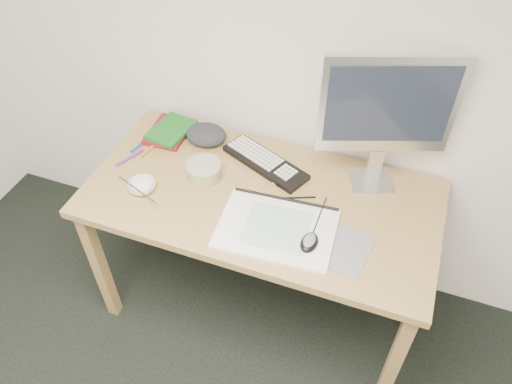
# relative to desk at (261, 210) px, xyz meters

# --- Properties ---
(desk) EXTENTS (1.40, 0.70, 0.75)m
(desk) POSITION_rel_desk_xyz_m (0.00, 0.00, 0.00)
(desk) COLOR #A8864D
(desk) RESTS_ON ground
(mousepad) EXTENTS (0.26, 0.25, 0.00)m
(mousepad) POSITION_rel_desk_xyz_m (0.34, -0.15, 0.08)
(mousepad) COLOR gray
(mousepad) RESTS_ON desk
(sketchpad) EXTENTS (0.45, 0.34, 0.01)m
(sketchpad) POSITION_rel_desk_xyz_m (0.11, -0.15, 0.09)
(sketchpad) COLOR silver
(sketchpad) RESTS_ON desk
(keyboard) EXTENTS (0.41, 0.27, 0.02)m
(keyboard) POSITION_rel_desk_xyz_m (-0.05, 0.18, 0.09)
(keyboard) COLOR black
(keyboard) RESTS_ON desk
(monitor) EXTENTS (0.48, 0.20, 0.57)m
(monitor) POSITION_rel_desk_xyz_m (0.39, 0.23, 0.44)
(monitor) COLOR silver
(monitor) RESTS_ON desk
(mouse) EXTENTS (0.07, 0.10, 0.03)m
(mouse) POSITION_rel_desk_xyz_m (0.25, -0.18, 0.11)
(mouse) COLOR black
(mouse) RESTS_ON sketchpad
(rice_bowl) EXTENTS (0.13, 0.13, 0.04)m
(rice_bowl) POSITION_rel_desk_xyz_m (-0.46, -0.13, 0.10)
(rice_bowl) COLOR white
(rice_bowl) RESTS_ON desk
(chopsticks) EXTENTS (0.23, 0.10, 0.02)m
(chopsticks) POSITION_rel_desk_xyz_m (-0.46, -0.17, 0.12)
(chopsticks) COLOR silver
(chopsticks) RESTS_ON rice_bowl
(fruit_tub) EXTENTS (0.18, 0.18, 0.07)m
(fruit_tub) POSITION_rel_desk_xyz_m (-0.25, 0.02, 0.12)
(fruit_tub) COLOR #E1B74F
(fruit_tub) RESTS_ON desk
(book_red) EXTENTS (0.18, 0.23, 0.02)m
(book_red) POSITION_rel_desk_xyz_m (-0.52, 0.23, 0.09)
(book_red) COLOR maroon
(book_red) RESTS_ON desk
(book_green) EXTENTS (0.18, 0.23, 0.02)m
(book_green) POSITION_rel_desk_xyz_m (-0.50, 0.22, 0.11)
(book_green) COLOR #19651D
(book_green) RESTS_ON book_red
(cloth_lump) EXTENTS (0.18, 0.16, 0.06)m
(cloth_lump) POSITION_rel_desk_xyz_m (-0.34, 0.24, 0.11)
(cloth_lump) COLOR #27282F
(cloth_lump) RESTS_ON desk
(pencil_pink) EXTENTS (0.19, 0.05, 0.01)m
(pencil_pink) POSITION_rel_desk_xyz_m (0.03, 0.01, 0.09)
(pencil_pink) COLOR pink
(pencil_pink) RESTS_ON desk
(pencil_tan) EXTENTS (0.13, 0.15, 0.01)m
(pencil_tan) POSITION_rel_desk_xyz_m (0.07, 0.03, 0.09)
(pencil_tan) COLOR #A27F55
(pencil_tan) RESTS_ON desk
(pencil_black) EXTENTS (0.18, 0.08, 0.01)m
(pencil_black) POSITION_rel_desk_xyz_m (0.12, 0.03, 0.09)
(pencil_black) COLOR black
(pencil_black) RESTS_ON desk
(marker_blue) EXTENTS (0.04, 0.13, 0.01)m
(marker_blue) POSITION_rel_desk_xyz_m (-0.60, 0.11, 0.09)
(marker_blue) COLOR #204AB0
(marker_blue) RESTS_ON desk
(marker_orange) EXTENTS (0.04, 0.14, 0.01)m
(marker_orange) POSITION_rel_desk_xyz_m (-0.55, 0.11, 0.09)
(marker_orange) COLOR #C57A17
(marker_orange) RESTS_ON desk
(marker_purple) EXTENTS (0.07, 0.13, 0.01)m
(marker_purple) POSITION_rel_desk_xyz_m (-0.60, 0.01, 0.09)
(marker_purple) COLOR #682893
(marker_purple) RESTS_ON desk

